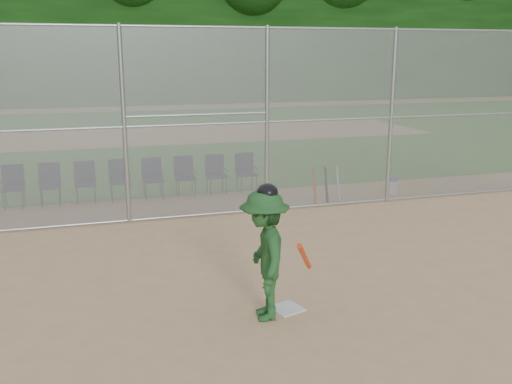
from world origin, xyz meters
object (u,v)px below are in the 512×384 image
object	(u,v)px
water_cooler	(392,186)
home_plate	(287,308)
batter_at_plate	(264,254)
chair_0	(13,187)

from	to	relation	value
water_cooler	home_plate	bearing A→B (deg)	-130.89
batter_at_plate	chair_0	xyz separation A→B (m)	(-3.78, 6.94, -0.41)
home_plate	chair_0	bearing A→B (deg)	121.36
chair_0	batter_at_plate	bearing A→B (deg)	-61.44
home_plate	water_cooler	world-z (taller)	water_cooler
batter_at_plate	water_cooler	world-z (taller)	batter_at_plate
home_plate	batter_at_plate	xyz separation A→B (m)	(-0.37, -0.13, 0.88)
water_cooler	chair_0	size ratio (longest dim) A/B	0.40
batter_at_plate	home_plate	bearing A→B (deg)	19.97
home_plate	water_cooler	xyz separation A→B (m)	(4.78, 5.52, 0.18)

